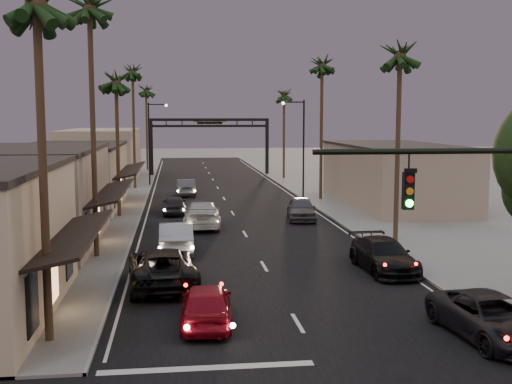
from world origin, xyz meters
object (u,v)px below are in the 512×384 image
object	(u,v)px
palm_ra	(400,48)
oncoming_silver	(176,237)
palm_rb	(322,61)
streetlight_right	(301,141)
oncoming_red	(206,304)
palm_far	(146,88)
curbside_near	(492,318)
streetlight_left	(152,137)
palm_ld	(132,68)
oncoming_pickup	(162,267)
palm_lb	(89,0)
palm_lc	(116,76)
curbside_black	(384,255)
palm_rc	(284,92)
arch	(210,132)

from	to	relation	value
palm_ra	oncoming_silver	world-z (taller)	palm_ra
oncoming_silver	palm_rb	bearing A→B (deg)	-122.19
streetlight_right	oncoming_red	xyz separation A→B (m)	(-10.23, -34.73, -4.55)
palm_far	oncoming_silver	bearing A→B (deg)	-85.94
streetlight_right	curbside_near	size ratio (longest dim) A/B	1.66
streetlight_left	palm_ld	distance (m)	7.88
palm_rb	oncoming_pickup	bearing A→B (deg)	-115.73
palm_lb	oncoming_silver	xyz separation A→B (m)	(4.21, 0.91, -12.53)
palm_ld	palm_lc	bearing A→B (deg)	-90.00
oncoming_red	curbside_near	bearing A→B (deg)	167.55
palm_rb	oncoming_silver	bearing A→B (deg)	-121.64
streetlight_right	palm_ld	size ratio (longest dim) A/B	0.63
palm_ra	palm_ld	bearing A→B (deg)	119.02
palm_lb	palm_ld	bearing A→B (deg)	90.00
streetlight_left	palm_rb	distance (m)	22.07
curbside_black	palm_rc	bearing A→B (deg)	84.04
arch	streetlight_left	xyz separation A→B (m)	(-6.92, -12.00, -0.20)
curbside_near	palm_lc	bearing A→B (deg)	112.27
palm_rb	palm_far	size ratio (longest dim) A/B	1.08
streetlight_right	oncoming_silver	size ratio (longest dim) A/B	1.73
streetlight_left	oncoming_pickup	distance (m)	42.51
curbside_black	oncoming_red	bearing A→B (deg)	-144.24
streetlight_right	oncoming_pickup	world-z (taller)	streetlight_right
arch	curbside_black	size ratio (longest dim) A/B	2.78
oncoming_silver	oncoming_pickup	bearing A→B (deg)	84.56
palm_far	curbside_near	size ratio (longest dim) A/B	2.43
arch	palm_rc	xyz separation A→B (m)	(8.60, -6.00, 4.94)
streetlight_left	arch	bearing A→B (deg)	60.03
palm_rb	oncoming_red	distance (m)	37.62
palm_ld	palm_far	bearing A→B (deg)	89.25
oncoming_red	palm_ld	bearing A→B (deg)	-79.79
palm_lc	oncoming_pickup	world-z (taller)	palm_lc
streetlight_left	palm_rc	bearing A→B (deg)	21.14
palm_lc	streetlight_right	bearing A→B (deg)	30.11
palm_rc	oncoming_silver	size ratio (longest dim) A/B	2.35
palm_lc	curbside_near	world-z (taller)	palm_lc
streetlight_right	palm_lc	distance (m)	18.66
oncoming_silver	curbside_near	world-z (taller)	oncoming_silver
palm_rb	arch	bearing A→B (deg)	108.30
streetlight_right	palm_lc	size ratio (longest dim) A/B	0.74
oncoming_red	curbside_near	world-z (taller)	oncoming_red
palm_rb	palm_far	xyz separation A→B (m)	(-16.90, 34.00, -0.97)
arch	curbside_near	bearing A→B (deg)	-84.33
streetlight_right	oncoming_silver	xyz separation A→B (m)	(-11.31, -22.09, -4.47)
palm_rc	oncoming_silver	xyz separation A→B (m)	(-12.99, -41.09, -9.61)
streetlight_right	palm_lc	bearing A→B (deg)	-149.89
palm_lb	palm_rc	world-z (taller)	palm_lb
palm_rb	oncoming_silver	distance (m)	27.34
palm_ra	palm_far	bearing A→B (deg)	107.38
oncoming_red	palm_far	bearing A→B (deg)	-82.32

